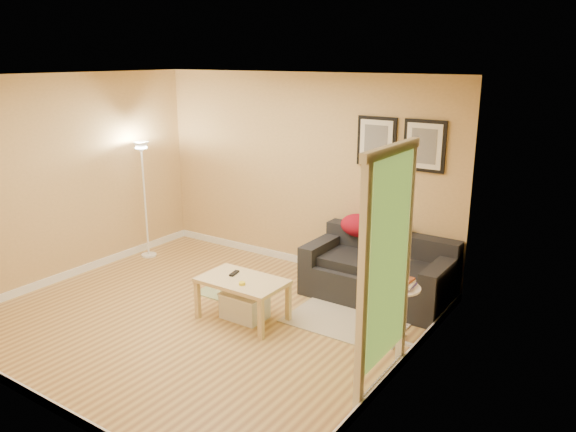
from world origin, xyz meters
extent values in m
plane|color=tan|center=(0.00, 0.00, 0.00)|extent=(4.50, 4.50, 0.00)
plane|color=white|center=(0.00, 0.00, 2.60)|extent=(4.50, 4.50, 0.00)
plane|color=tan|center=(0.00, 2.00, 1.30)|extent=(4.50, 0.00, 4.50)
plane|color=tan|center=(0.00, -2.00, 1.30)|extent=(4.50, 0.00, 4.50)
plane|color=tan|center=(-2.25, 0.00, 1.30)|extent=(0.00, 4.00, 4.00)
plane|color=tan|center=(2.25, 0.00, 1.30)|extent=(0.00, 4.00, 4.00)
cube|color=white|center=(0.00, 1.99, 0.05)|extent=(4.50, 0.02, 0.10)
cube|color=white|center=(0.00, -1.99, 0.05)|extent=(4.50, 0.02, 0.10)
cube|color=white|center=(-2.24, 0.00, 0.05)|extent=(0.02, 4.00, 0.10)
cube|color=white|center=(2.24, 0.00, 0.05)|extent=(0.02, 4.00, 0.10)
cube|color=#B8A991|center=(1.37, 0.77, 0.01)|extent=(1.25, 0.85, 0.01)
cube|color=#668C4C|center=(-0.19, 0.64, 0.01)|extent=(0.70, 0.50, 0.01)
cube|color=black|center=(0.23, 0.26, 0.48)|extent=(0.08, 0.17, 0.02)
cylinder|color=yellow|center=(0.49, 0.07, 0.48)|extent=(0.07, 0.07, 0.03)
camera|label=1|loc=(3.95, -4.20, 2.79)|focal=34.94mm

